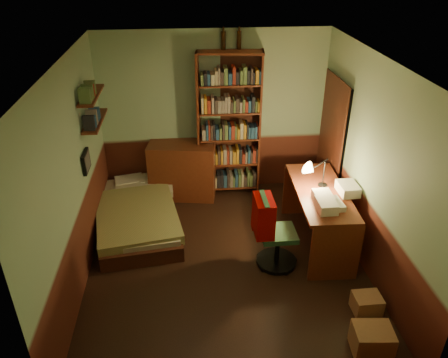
{
  "coord_description": "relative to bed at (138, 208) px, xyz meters",
  "views": [
    {
      "loc": [
        -0.44,
        -4.47,
        3.72
      ],
      "look_at": [
        0.0,
        0.25,
        1.1
      ],
      "focal_mm": 35.0,
      "sensor_mm": 36.0,
      "label": 1
    }
  ],
  "objects": [
    {
      "name": "floor",
      "position": [
        1.19,
        -0.97,
        -0.3
      ],
      "size": [
        3.5,
        4.0,
        0.02
      ],
      "primitive_type": "cube",
      "color": "black",
      "rests_on": "ground"
    },
    {
      "name": "ceiling",
      "position": [
        1.19,
        -0.97,
        2.32
      ],
      "size": [
        3.5,
        4.0,
        0.02
      ],
      "primitive_type": "cube",
      "color": "silver",
      "rests_on": "wall_back"
    },
    {
      "name": "wall_back",
      "position": [
        1.19,
        1.04,
        1.01
      ],
      "size": [
        3.5,
        0.02,
        2.6
      ],
      "primitive_type": "cube",
      "color": "#8BAC86",
      "rests_on": "ground"
    },
    {
      "name": "wall_left",
      "position": [
        -0.57,
        -0.97,
        1.01
      ],
      "size": [
        0.02,
        4.0,
        2.6
      ],
      "primitive_type": "cube",
      "color": "#8BAC86",
      "rests_on": "ground"
    },
    {
      "name": "wall_right",
      "position": [
        2.95,
        -0.97,
        1.01
      ],
      "size": [
        0.02,
        4.0,
        2.6
      ],
      "primitive_type": "cube",
      "color": "#8BAC86",
      "rests_on": "ground"
    },
    {
      "name": "wall_front",
      "position": [
        1.19,
        -2.98,
        1.01
      ],
      "size": [
        3.5,
        0.02,
        2.6
      ],
      "primitive_type": "cube",
      "color": "#8BAC86",
      "rests_on": "ground"
    },
    {
      "name": "doorway",
      "position": [
        2.91,
        0.33,
        0.71
      ],
      "size": [
        0.06,
        0.9,
        2.0
      ],
      "primitive_type": "cube",
      "color": "black",
      "rests_on": "ground"
    },
    {
      "name": "door_trim",
      "position": [
        2.88,
        0.33,
        0.71
      ],
      "size": [
        0.02,
        0.98,
        2.08
      ],
      "primitive_type": "cube",
      "color": "#3A1910",
      "rests_on": "ground"
    },
    {
      "name": "bed",
      "position": [
        0.0,
        0.0,
        0.0
      ],
      "size": [
        1.28,
        2.07,
        0.58
      ],
      "primitive_type": "cube",
      "rotation": [
        0.0,
        0.0,
        0.12
      ],
      "color": "olive",
      "rests_on": "ground"
    },
    {
      "name": "dresser",
      "position": [
        0.66,
        0.8,
        0.17
      ],
      "size": [
        1.1,
        0.67,
        0.92
      ],
      "primitive_type": "cube",
      "rotation": [
        0.0,
        0.0,
        -0.15
      ],
      "color": "#592413",
      "rests_on": "ground"
    },
    {
      "name": "mini_stereo",
      "position": [
        1.18,
        0.92,
        0.69
      ],
      "size": [
        0.28,
        0.24,
        0.13
      ],
      "primitive_type": "cube",
      "rotation": [
        0.0,
        0.0,
        0.24
      ],
      "color": "#B2B2B7",
      "rests_on": "dresser"
    },
    {
      "name": "bookshelf",
      "position": [
        1.42,
        0.88,
        0.86
      ],
      "size": [
        1.02,
        0.43,
        2.31
      ],
      "primitive_type": "cube",
      "rotation": [
        0.0,
        0.0,
        -0.13
      ],
      "color": "#592413",
      "rests_on": "ground"
    },
    {
      "name": "bottle_left",
      "position": [
        1.34,
        0.99,
        2.14
      ],
      "size": [
        0.08,
        0.08,
        0.26
      ],
      "primitive_type": "cylinder",
      "rotation": [
        0.0,
        0.0,
        -0.23
      ],
      "color": "black",
      "rests_on": "bookshelf"
    },
    {
      "name": "bottle_right",
      "position": [
        1.57,
        0.99,
        2.14
      ],
      "size": [
        0.07,
        0.07,
        0.26
      ],
      "primitive_type": "cylinder",
      "rotation": [
        0.0,
        0.0,
        -0.06
      ],
      "color": "black",
      "rests_on": "bookshelf"
    },
    {
      "name": "desk",
      "position": [
        2.47,
        -0.67,
        0.13
      ],
      "size": [
        0.7,
        1.58,
        0.83
      ],
      "primitive_type": "cube",
      "rotation": [
        0.0,
        0.0,
        -0.04
      ],
      "color": "#592413",
      "rests_on": "ground"
    },
    {
      "name": "paper_stack",
      "position": [
        2.79,
        -0.76,
        0.61
      ],
      "size": [
        0.25,
        0.33,
        0.13
      ],
      "primitive_type": "cube",
      "rotation": [
        0.0,
        0.0,
        0.04
      ],
      "color": "silver",
      "rests_on": "desk"
    },
    {
      "name": "desk_lamp",
      "position": [
        2.52,
        -0.54,
        0.8
      ],
      "size": [
        0.19,
        0.19,
        0.52
      ],
      "primitive_type": "cone",
      "rotation": [
        0.0,
        0.0,
        0.23
      ],
      "color": "black",
      "rests_on": "desk"
    },
    {
      "name": "office_chair",
      "position": [
        1.84,
        -1.06,
        0.23
      ],
      "size": [
        0.52,
        0.46,
        1.04
      ],
      "primitive_type": "cube",
      "rotation": [
        0.0,
        0.0,
        0.01
      ],
      "color": "#295736",
      "rests_on": "ground"
    },
    {
      "name": "red_jacket",
      "position": [
        1.78,
        -1.05,
        0.99
      ],
      "size": [
        0.26,
        0.43,
        0.48
      ],
      "primitive_type": "cube",
      "rotation": [
        0.0,
        0.0,
        -0.09
      ],
      "color": "#B40703",
      "rests_on": "office_chair"
    },
    {
      "name": "wall_shelf_lower",
      "position": [
        -0.45,
        0.13,
        1.31
      ],
      "size": [
        0.2,
        0.9,
        0.03
      ],
      "primitive_type": "cube",
      "color": "#592413",
      "rests_on": "wall_left"
    },
    {
      "name": "wall_shelf_upper",
      "position": [
        -0.45,
        0.13,
        1.66
      ],
      "size": [
        0.2,
        0.9,
        0.03
      ],
      "primitive_type": "cube",
      "color": "#592413",
      "rests_on": "wall_left"
    },
    {
      "name": "framed_picture",
      "position": [
        -0.53,
        -0.37,
        0.96
      ],
      "size": [
        0.04,
        0.32,
        0.26
      ],
      "primitive_type": "cube",
      "color": "black",
      "rests_on": "wall_left"
    },
    {
      "name": "cardboard_box_a",
      "position": [
        2.53,
        -2.51,
        -0.15
      ],
      "size": [
        0.41,
        0.34,
        0.29
      ],
      "primitive_type": "cube",
      "rotation": [
        0.0,
        0.0,
        -0.09
      ],
      "color": "#A7764D",
      "rests_on": "ground"
    },
    {
      "name": "cardboard_box_b",
      "position": [
        2.69,
        -1.98,
        -0.18
      ],
      "size": [
        0.31,
        0.26,
        0.22
      ],
      "primitive_type": "cube",
      "rotation": [
        0.0,
        0.0,
        0.01
      ],
      "color": "#A7764D",
      "rests_on": "ground"
    }
  ]
}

